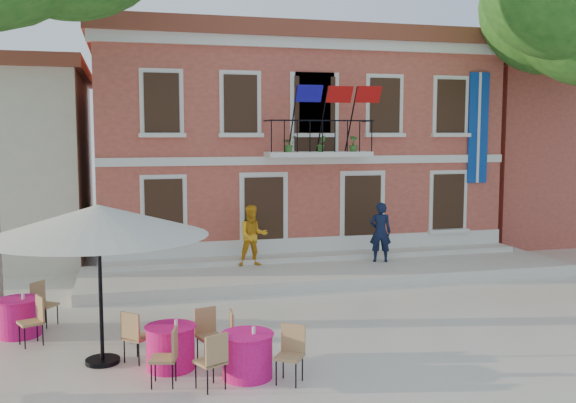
{
  "coord_description": "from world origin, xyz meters",
  "views": [
    {
      "loc": [
        -3.74,
        -12.98,
        4.11
      ],
      "look_at": [
        0.52,
        3.5,
        2.31
      ],
      "focal_mm": 40.0,
      "sensor_mm": 36.0,
      "label": 1
    }
  ],
  "objects_px": {
    "patio_umbrella": "(98,221)",
    "cafe_table_0": "(171,345)",
    "pedestrian_orange": "(253,236)",
    "cafe_table_3": "(19,315)",
    "cafe_table_1": "(247,353)",
    "pedestrian_navy": "(380,232)"
  },
  "relations": [
    {
      "from": "patio_umbrella",
      "to": "cafe_table_0",
      "type": "bearing_deg",
      "value": -26.78
    },
    {
      "from": "pedestrian_orange",
      "to": "cafe_table_3",
      "type": "relative_size",
      "value": 0.95
    },
    {
      "from": "patio_umbrella",
      "to": "cafe_table_1",
      "type": "distance_m",
      "value": 3.49
    },
    {
      "from": "cafe_table_0",
      "to": "cafe_table_3",
      "type": "relative_size",
      "value": 0.98
    },
    {
      "from": "pedestrian_orange",
      "to": "cafe_table_0",
      "type": "xyz_separation_m",
      "value": [
        -2.86,
        -6.9,
        -0.76
      ]
    },
    {
      "from": "pedestrian_navy",
      "to": "pedestrian_orange",
      "type": "xyz_separation_m",
      "value": [
        -3.8,
        0.36,
        -0.01
      ]
    },
    {
      "from": "patio_umbrella",
      "to": "pedestrian_orange",
      "type": "bearing_deg",
      "value": 57.43
    },
    {
      "from": "patio_umbrella",
      "to": "cafe_table_3",
      "type": "distance_m",
      "value": 3.42
    },
    {
      "from": "cafe_table_1",
      "to": "pedestrian_navy",
      "type": "bearing_deg",
      "value": 53.29
    },
    {
      "from": "cafe_table_0",
      "to": "cafe_table_1",
      "type": "distance_m",
      "value": 1.44
    },
    {
      "from": "pedestrian_navy",
      "to": "cafe_table_0",
      "type": "bearing_deg",
      "value": 61.54
    },
    {
      "from": "cafe_table_1",
      "to": "cafe_table_3",
      "type": "height_order",
      "value": "same"
    },
    {
      "from": "cafe_table_1",
      "to": "cafe_table_3",
      "type": "distance_m",
      "value": 5.3
    },
    {
      "from": "patio_umbrella",
      "to": "cafe_table_3",
      "type": "height_order",
      "value": "patio_umbrella"
    },
    {
      "from": "pedestrian_orange",
      "to": "cafe_table_0",
      "type": "distance_m",
      "value": 7.51
    },
    {
      "from": "pedestrian_navy",
      "to": "pedestrian_orange",
      "type": "bearing_deg",
      "value": 11.61
    },
    {
      "from": "pedestrian_navy",
      "to": "pedestrian_orange",
      "type": "relative_size",
      "value": 1.01
    },
    {
      "from": "cafe_table_0",
      "to": "cafe_table_3",
      "type": "xyz_separation_m",
      "value": [
        -2.86,
        2.64,
        0.0
      ]
    },
    {
      "from": "pedestrian_navy",
      "to": "cafe_table_1",
      "type": "height_order",
      "value": "pedestrian_navy"
    },
    {
      "from": "pedestrian_orange",
      "to": "cafe_table_0",
      "type": "height_order",
      "value": "pedestrian_orange"
    },
    {
      "from": "cafe_table_0",
      "to": "cafe_table_1",
      "type": "relative_size",
      "value": 0.98
    },
    {
      "from": "cafe_table_3",
      "to": "pedestrian_orange",
      "type": "bearing_deg",
      "value": 36.71
    }
  ]
}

